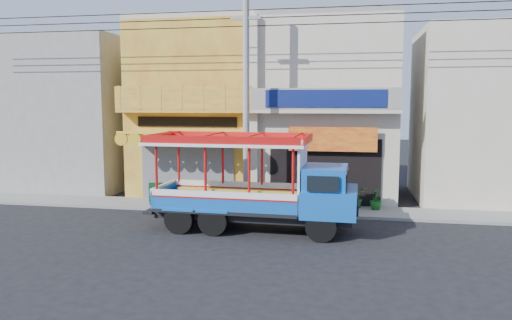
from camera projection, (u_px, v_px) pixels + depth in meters
The scene contains 12 objects.
ground at pixel (256, 236), 16.52m from camera, with size 90.00×90.00×0.00m, color black.
sidewalk at pixel (274, 209), 20.42m from camera, with size 30.00×2.00×0.12m, color slate.
shophouse_left at pixel (206, 108), 24.55m from camera, with size 6.00×7.50×8.24m.
shophouse_right at pixel (329, 108), 23.44m from camera, with size 6.00×6.75×8.24m.
party_pilaster at pixel (254, 112), 20.97m from camera, with size 0.35×0.30×8.00m, color #BAB399.
filler_building_left at pixel (77, 114), 25.92m from camera, with size 6.00×6.00×7.60m, color gray.
filler_building_right at pixel (487, 116), 22.22m from camera, with size 6.00×6.00×7.60m, color #BAB399.
utility_pole at pixel (250, 86), 19.31m from camera, with size 28.00×0.26×9.00m.
songthaew_truck at pixel (268, 185), 16.94m from camera, with size 7.19×2.58×3.33m.
green_sign at pixel (156, 195), 20.97m from camera, with size 0.61×0.38×0.93m.
potted_plant_a at pixel (356, 197), 20.31m from camera, with size 0.76×0.66×0.84m, color #185619.
potted_plant_c at pixel (376, 199), 19.99m from camera, with size 0.47×0.47×0.84m, color #185619.
Camera 1 is at (3.01, -15.83, 4.42)m, focal length 35.00 mm.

